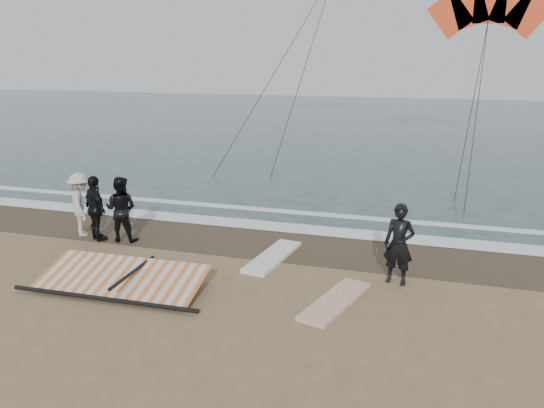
{
  "coord_description": "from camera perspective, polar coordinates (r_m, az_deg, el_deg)",
  "views": [
    {
      "loc": [
        3.1,
        -9.25,
        5.2
      ],
      "look_at": [
        -0.53,
        3.0,
        1.6
      ],
      "focal_mm": 35.0,
      "sensor_mm": 36.0,
      "label": 1
    }
  ],
  "objects": [
    {
      "name": "board_white",
      "position": [
        11.78,
        6.86,
        -10.33
      ],
      "size": [
        1.29,
        2.43,
        0.09
      ],
      "primitive_type": "cube",
      "rotation": [
        0.0,
        0.0,
        -0.29
      ],
      "color": "silver",
      "rests_on": "ground"
    },
    {
      "name": "man_main",
      "position": [
        12.67,
        13.5,
        -4.23
      ],
      "size": [
        0.79,
        0.61,
        1.94
      ],
      "primitive_type": "imported",
      "rotation": [
        0.0,
        0.0,
        -0.23
      ],
      "color": "black",
      "rests_on": "ground"
    },
    {
      "name": "foam_far",
      "position": [
        17.9,
        5.81,
        -1.15
      ],
      "size": [
        120.0,
        0.45,
        0.01
      ],
      "primitive_type": "cube",
      "color": "white",
      "rests_on": "sea"
    },
    {
      "name": "sea",
      "position": [
        42.68,
        12.34,
        8.4
      ],
      "size": [
        120.0,
        54.0,
        0.02
      ],
      "primitive_type": "cube",
      "color": "#233838",
      "rests_on": "ground"
    },
    {
      "name": "ground",
      "position": [
        11.05,
        -1.85,
        -12.33
      ],
      "size": [
        120.0,
        120.0,
        0.0
      ],
      "primitive_type": "plane",
      "color": "#8C704C",
      "rests_on": "ground"
    },
    {
      "name": "wet_sand",
      "position": [
        15.02,
        3.56,
        -4.52
      ],
      "size": [
        120.0,
        2.8,
        0.01
      ],
      "primitive_type": "cube",
      "color": "#4C3D2B",
      "rests_on": "ground"
    },
    {
      "name": "board_cream",
      "position": [
        14.09,
        0.09,
        -5.69
      ],
      "size": [
        1.0,
        2.55,
        0.1
      ],
      "primitive_type": "cube",
      "rotation": [
        0.0,
        0.0,
        -0.14
      ],
      "color": "white",
      "rests_on": "ground"
    },
    {
      "name": "kite_red",
      "position": [
        31.71,
        22.3,
        18.37
      ],
      "size": [
        6.98,
        6.77,
        15.05
      ],
      "color": "#F0441C",
      "rests_on": "ground"
    },
    {
      "name": "foam_near",
      "position": [
        16.31,
        4.68,
        -2.81
      ],
      "size": [
        120.0,
        0.9,
        0.01
      ],
      "primitive_type": "cube",
      "color": "white",
      "rests_on": "sea"
    },
    {
      "name": "trio_cluster",
      "position": [
        16.17,
        -18.26,
        -0.3
      ],
      "size": [
        2.57,
        1.5,
        1.92
      ],
      "color": "black",
      "rests_on": "ground"
    },
    {
      "name": "sail_rig",
      "position": [
        12.92,
        -15.75,
        -7.69
      ],
      "size": [
        4.48,
        1.94,
        0.5
      ],
      "color": "black",
      "rests_on": "ground"
    }
  ]
}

